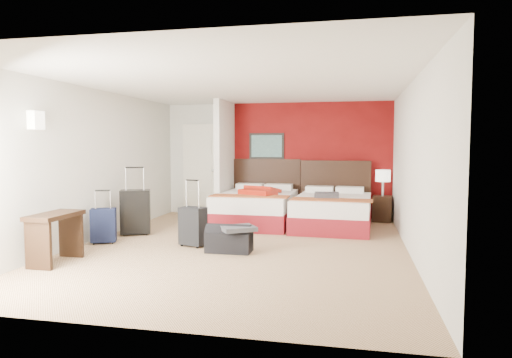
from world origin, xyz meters
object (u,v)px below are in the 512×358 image
(bed_right, at_px, (333,212))
(red_suitcase_open, at_px, (260,191))
(suitcase_black, at_px, (135,213))
(suitcase_navy, at_px, (104,227))
(nightstand, at_px, (382,209))
(table_lamp, at_px, (383,183))
(bed_left, at_px, (256,209))
(suitcase_charcoal, at_px, (193,228))
(duffel_bag, at_px, (229,241))
(desk, at_px, (55,238))

(bed_right, bearing_deg, red_suitcase_open, -178.55)
(suitcase_black, relative_size, suitcase_navy, 1.43)
(bed_right, distance_m, nightstand, 1.37)
(red_suitcase_open, distance_m, table_lamp, 2.56)
(bed_right, height_order, nightstand, bed_right)
(bed_left, xyz_separation_m, suitcase_charcoal, (-0.55, -2.19, -0.02))
(duffel_bag, bearing_deg, red_suitcase_open, 89.78)
(nightstand, height_order, suitcase_navy, suitcase_navy)
(bed_left, distance_m, suitcase_navy, 3.05)
(suitcase_black, xyz_separation_m, desk, (-0.14, -2.02, -0.04))
(bed_right, xyz_separation_m, suitcase_navy, (-3.53, -2.15, -0.03))
(table_lamp, height_order, suitcase_black, table_lamp)
(duffel_bag, bearing_deg, suitcase_navy, 175.51)
(nightstand, distance_m, suitcase_navy, 5.48)
(bed_left, bearing_deg, table_lamp, 18.99)
(nightstand, height_order, duffel_bag, nightstand)
(bed_right, xyz_separation_m, duffel_bag, (-1.40, -2.31, -0.13))
(desk, bearing_deg, nightstand, 44.83)
(duffel_bag, distance_m, desk, 2.37)
(red_suitcase_open, relative_size, suitcase_charcoal, 1.54)
(bed_left, height_order, suitcase_black, suitcase_black)
(bed_right, bearing_deg, suitcase_black, -154.84)
(desk, bearing_deg, red_suitcase_open, 59.22)
(nightstand, bearing_deg, desk, -128.88)
(duffel_bag, bearing_deg, table_lamp, 53.59)
(bed_left, height_order, suitcase_charcoal, bed_left)
(table_lamp, height_order, duffel_bag, table_lamp)
(bed_right, relative_size, suitcase_black, 2.63)
(suitcase_navy, bearing_deg, nightstand, 12.31)
(red_suitcase_open, bearing_deg, desk, -98.89)
(table_lamp, relative_size, suitcase_black, 0.71)
(bed_right, xyz_separation_m, suitcase_charcoal, (-2.06, -2.06, -0.01))
(table_lamp, distance_m, suitcase_charcoal, 4.30)
(bed_left, distance_m, bed_right, 1.52)
(duffel_bag, bearing_deg, suitcase_black, 154.40)
(duffel_bag, height_order, desk, desk)
(suitcase_navy, bearing_deg, desk, -110.94)
(red_suitcase_open, xyz_separation_m, duffel_bag, (0.01, -2.34, -0.50))
(bed_left, bearing_deg, desk, -118.83)
(bed_left, distance_m, desk, 4.06)
(bed_right, height_order, duffel_bag, bed_right)
(suitcase_charcoal, relative_size, desk, 0.72)
(nightstand, distance_m, suitcase_black, 4.93)
(table_lamp, bearing_deg, suitcase_charcoal, -135.09)
(nightstand, relative_size, suitcase_navy, 0.99)
(bed_left, relative_size, suitcase_black, 2.71)
(suitcase_charcoal, bearing_deg, nightstand, 61.63)
(table_lamp, xyz_separation_m, desk, (-4.47, -4.36, -0.46))
(table_lamp, xyz_separation_m, suitcase_black, (-4.33, -2.35, -0.42))
(nightstand, xyz_separation_m, duffel_bag, (-2.37, -3.27, -0.10))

